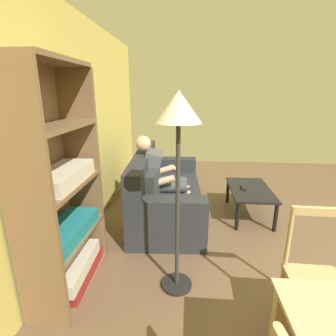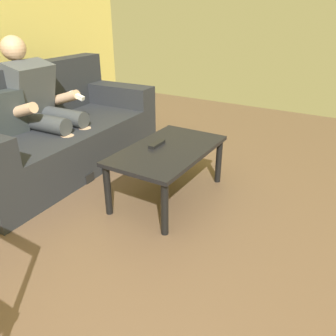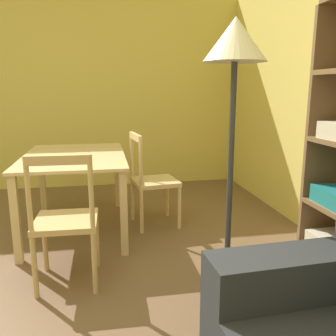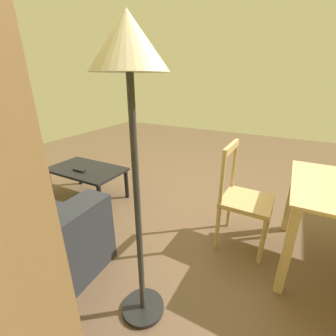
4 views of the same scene
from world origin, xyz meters
The scene contains 5 objects.
ground_plane centered at (0.00, 0.00, 0.00)m, with size 8.63×8.63×0.00m, color brown.
coffee_table centered at (1.34, 0.43, 0.35)m, with size 0.95×0.55×0.41m.
tv_remote centered at (1.34, 0.53, 0.42)m, with size 0.05×0.17×0.02m, color black.
dining_chair_facing_couch centered at (-0.57, 0.38, 0.46)m, with size 0.43×0.43×0.95m.
floor_lamp centered at (-0.16, 1.39, 1.46)m, with size 0.36×0.36×1.73m.
Camera 4 is at (-0.82, 2.26, 1.47)m, focal length 24.21 mm.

